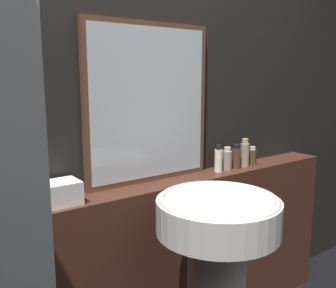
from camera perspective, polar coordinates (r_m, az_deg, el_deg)
name	(u,v)px	position (r m, az deg, el deg)	size (l,w,h in m)	color
wall_back	(144,116)	(1.93, -3.66, 4.31)	(8.00, 0.06, 2.50)	black
vanity_counter	(159,268)	(2.07, -1.43, -18.37)	(2.47, 0.19, 0.92)	#422319
pedestal_sink	(217,273)	(1.68, 7.41, -18.98)	(0.51, 0.51, 0.97)	silver
mirror	(149,104)	(1.88, -2.96, 6.12)	(0.71, 0.03, 0.80)	#563323
towel_stack	(51,195)	(1.64, -17.44, -7.36)	(0.24, 0.13, 0.10)	silver
shampoo_bottle	(218,159)	(2.13, 7.70, -2.33)	(0.04, 0.04, 0.16)	white
conditioner_bottle	(227,159)	(2.18, 9.01, -2.34)	(0.05, 0.05, 0.14)	gray
lotion_bottle	(236,157)	(2.23, 10.34, -2.01)	(0.05, 0.05, 0.14)	#4C3823
body_wash_bottle	(245,154)	(2.28, 11.61, -1.45)	(0.05, 0.05, 0.17)	gray
hand_soap_bottle	(252,156)	(2.33, 12.75, -1.86)	(0.05, 0.05, 0.11)	#4C3823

